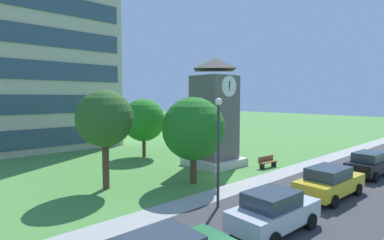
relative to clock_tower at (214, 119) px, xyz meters
The scene contains 13 objects.
ground_plane 5.61m from the clock_tower, 135.51° to the right, with size 160.00×160.00×0.00m, color #4C893D.
street_asphalt 10.60m from the clock_tower, 107.45° to the right, with size 120.00×7.20×0.01m, color #38383A.
kerb_strip 6.97m from the clock_tower, 120.43° to the right, with size 120.00×1.60×0.01m, color #9E9E99.
office_building 24.15m from the clock_tower, 110.06° to the left, with size 15.34×15.08×22.40m.
clock_tower is the anchor object (origin of this frame).
park_bench 5.32m from the clock_tower, 53.96° to the right, with size 1.83×0.63×0.88m.
street_lamp 9.26m from the clock_tower, 135.51° to the right, with size 0.36×0.36×5.43m.
tree_by_building 9.30m from the clock_tower, behind, with size 3.36×3.36×5.91m.
tree_streetside 5.32m from the clock_tower, 151.05° to the right, with size 3.98×3.98×5.49m.
tree_near_tower 7.07m from the clock_tower, 108.81° to the left, with size 3.90×3.90×5.35m.
parked_car_silver 12.34m from the clock_tower, 125.06° to the right, with size 4.30×2.10×1.69m.
parked_car_yellow 10.06m from the clock_tower, 95.89° to the right, with size 4.82×2.15×1.69m.
parked_car_black 11.42m from the clock_tower, 59.98° to the right, with size 4.56×2.03×1.69m.
Camera 1 is at (-14.32, -13.35, 5.46)m, focal length 27.88 mm.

